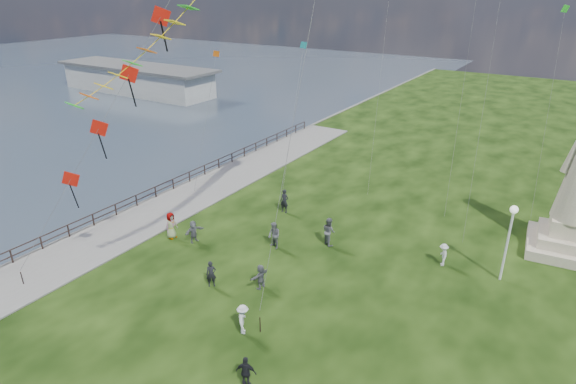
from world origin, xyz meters
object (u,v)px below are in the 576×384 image
Objects in this scene: person_6 at (284,201)px; person_10 at (171,225)px; pier_pavilion at (137,79)px; person_0 at (211,274)px; person_11 at (261,277)px; person_3 at (246,372)px; person_2 at (243,319)px; person_1 at (274,236)px; person_5 at (194,231)px; person_7 at (329,231)px; lamppost at (510,227)px; person_8 at (443,255)px.

person_10 is at bearing -124.42° from person_6.
person_0 is (47.79, -37.19, -1.05)m from pier_pavilion.
person_3 is at bearing 36.38° from person_11.
person_0 is 4.63m from person_2.
person_11 is (-3.76, 6.40, -0.03)m from person_3.
person_10 is at bearing -51.09° from person_3.
person_10 reaches higher than person_1.
pier_pavilion is 15.85× the size of person_10.
person_1 reaches higher than person_5.
person_7 is at bearing -95.75° from person_3.
lamppost is 16.01m from person_6.
lamppost is 19.67m from person_5.
person_11 is at bearing -97.74° from person_10.
person_0 reaches higher than person_11.
lamppost is at bearing -7.86° from person_6.
person_5 is at bearing -161.39° from lamppost.
person_11 is at bearing -10.16° from person_2.
person_1 is at bearing -66.09° from person_10.
person_2 is 0.83× the size of person_7.
person_7 is 10.75m from person_10.
person_5 is 1.06× the size of person_8.
person_2 is at bearing -109.90° from person_5.
lamppost is 17.20m from person_0.
person_6 is at bearing -6.62° from person_5.
person_8 is at bearing -176.43° from lamppost.
person_11 reaches higher than person_8.
pier_pavilion is 65.15m from person_2.
person_7 is (3.42, 7.95, 0.18)m from person_0.
person_10 is at bearing 112.78° from person_0.
lamppost reaches higher than person_2.
person_1 is 12.02m from person_3.
person_10 is at bearing 117.02° from person_5.
person_11 is at bearing -144.39° from lamppost.
person_6 reaches higher than person_0.
lamppost is 3.07× the size of person_3.
person_0 is at bearing -113.05° from person_10.
person_1 is at bearing -149.91° from person_11.
person_7 is (-2.86, 13.00, 0.18)m from person_3.
pier_pavilion is 18.60× the size of person_2.
person_10 reaches higher than person_11.
person_1 is at bearing -80.13° from person_3.
person_3 is at bearing -80.00° from person_0.
person_6 is 0.95× the size of person_7.
person_1 is 0.98× the size of person_10.
person_5 is at bearing -100.24° from person_11.
person_10 reaches higher than person_3.
person_1 is at bearing 42.32° from person_0.
person_1 is at bearing -9.21° from person_2.
pier_pavilion is 53.92m from person_10.
person_10 reaches higher than person_6.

